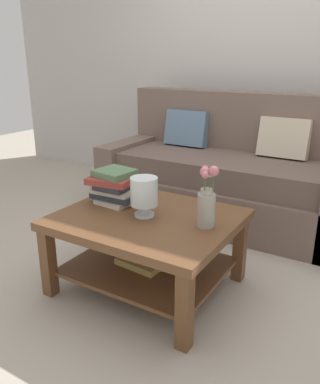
{
  "coord_description": "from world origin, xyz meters",
  "views": [
    {
      "loc": [
        1.16,
        -2.19,
        1.34
      ],
      "look_at": [
        -0.0,
        -0.27,
        0.57
      ],
      "focal_mm": 36.83,
      "sensor_mm": 36.0,
      "label": 1
    }
  ],
  "objects_px": {
    "coffee_table": "(147,236)",
    "book_stack_main": "(114,186)",
    "glass_hurricane_vase": "(144,193)",
    "flower_pitcher": "(207,201)",
    "couch": "(227,177)"
  },
  "relations": [
    {
      "from": "glass_hurricane_vase",
      "to": "flower_pitcher",
      "type": "distance_m",
      "value": 0.37
    },
    {
      "from": "book_stack_main",
      "to": "glass_hurricane_vase",
      "type": "bearing_deg",
      "value": -16.52
    },
    {
      "from": "coffee_table",
      "to": "glass_hurricane_vase",
      "type": "distance_m",
      "value": 0.27
    },
    {
      "from": "book_stack_main",
      "to": "glass_hurricane_vase",
      "type": "distance_m",
      "value": 0.29
    },
    {
      "from": "couch",
      "to": "glass_hurricane_vase",
      "type": "height_order",
      "value": "couch"
    },
    {
      "from": "couch",
      "to": "book_stack_main",
      "type": "relative_size",
      "value": 7.05
    },
    {
      "from": "flower_pitcher",
      "to": "couch",
      "type": "bearing_deg",
      "value": 106.93
    },
    {
      "from": "flower_pitcher",
      "to": "book_stack_main",
      "type": "bearing_deg",
      "value": 176.7
    },
    {
      "from": "glass_hurricane_vase",
      "to": "flower_pitcher",
      "type": "relative_size",
      "value": 0.67
    },
    {
      "from": "coffee_table",
      "to": "book_stack_main",
      "type": "distance_m",
      "value": 0.38
    },
    {
      "from": "coffee_table",
      "to": "glass_hurricane_vase",
      "type": "bearing_deg",
      "value": -127.15
    },
    {
      "from": "couch",
      "to": "book_stack_main",
      "type": "distance_m",
      "value": 1.3
    },
    {
      "from": "coffee_table",
      "to": "book_stack_main",
      "type": "height_order",
      "value": "book_stack_main"
    },
    {
      "from": "coffee_table",
      "to": "book_stack_main",
      "type": "relative_size",
      "value": 3.38
    },
    {
      "from": "glass_hurricane_vase",
      "to": "flower_pitcher",
      "type": "xyz_separation_m",
      "value": [
        0.37,
        0.05,
        0.0
      ]
    }
  ]
}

